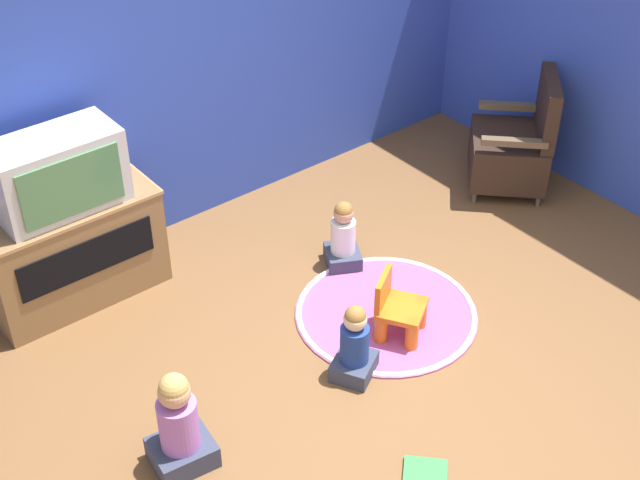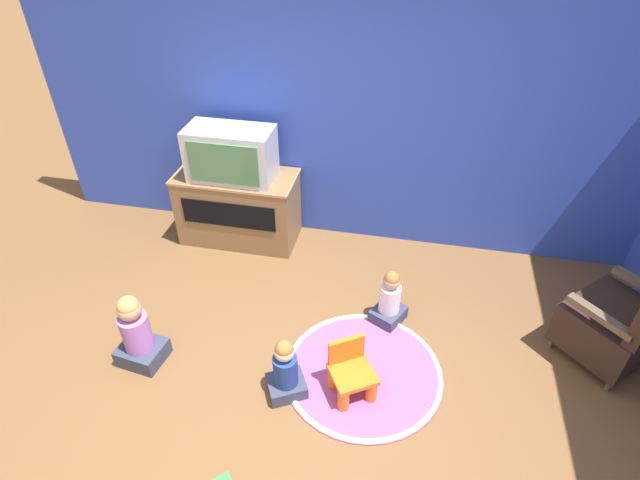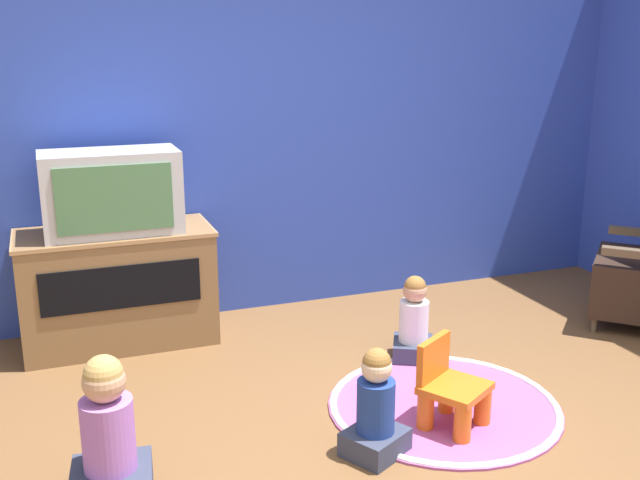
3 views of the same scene
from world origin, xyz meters
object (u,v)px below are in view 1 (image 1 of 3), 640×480
(television, at_px, (57,173))
(book, at_px, (425,472))
(child_watching_center, at_px, (343,238))
(child_watching_left, at_px, (354,346))
(child_watching_right, at_px, (179,426))
(tv_cabinet, at_px, (70,248))
(yellow_kid_chair, at_px, (398,312))
(black_armchair, at_px, (515,147))

(television, distance_m, book, 2.81)
(television, height_order, child_watching_center, television)
(child_watching_left, bearing_deg, child_watching_center, 24.79)
(child_watching_center, height_order, child_watching_right, child_watching_right)
(child_watching_right, bearing_deg, tv_cabinet, 90.14)
(child_watching_left, bearing_deg, tv_cabinet, 89.55)
(child_watching_center, bearing_deg, book, -178.49)
(yellow_kid_chair, bearing_deg, book, -156.84)
(yellow_kid_chair, height_order, child_watching_left, child_watching_left)
(television, xyz_separation_m, book, (0.75, -2.53, -0.95))
(television, bearing_deg, child_watching_right, -97.49)
(tv_cabinet, distance_m, television, 0.59)
(tv_cabinet, distance_m, child_watching_right, 1.70)
(tv_cabinet, distance_m, black_armchair, 3.41)
(television, xyz_separation_m, child_watching_center, (1.59, -0.84, -0.74))
(child_watching_right, bearing_deg, child_watching_center, 31.58)
(black_armchair, distance_m, child_watching_center, 1.70)
(tv_cabinet, distance_m, child_watching_left, 2.00)
(book, bearing_deg, child_watching_right, 4.16)
(yellow_kid_chair, distance_m, child_watching_right, 1.62)
(yellow_kid_chair, xyz_separation_m, child_watching_right, (-1.61, -0.04, 0.10))
(tv_cabinet, height_order, black_armchair, black_armchair)
(tv_cabinet, height_order, book, tv_cabinet)
(child_watching_left, distance_m, book, 0.87)
(black_armchair, xyz_separation_m, yellow_kid_chair, (-1.89, -0.72, -0.18))
(child_watching_left, bearing_deg, television, 90.07)
(black_armchair, bearing_deg, yellow_kid_chair, -23.82)
(tv_cabinet, height_order, television, television)
(tv_cabinet, relative_size, yellow_kid_chair, 2.66)
(television, relative_size, black_armchair, 0.84)
(child_watching_center, bearing_deg, yellow_kid_chair, -166.37)
(black_armchair, distance_m, child_watching_left, 2.48)
(tv_cabinet, xyz_separation_m, book, (0.75, -2.57, -0.36))
(television, relative_size, book, 2.67)
(tv_cabinet, height_order, yellow_kid_chair, tv_cabinet)
(television, xyz_separation_m, child_watching_left, (0.95, -1.71, -0.74))
(tv_cabinet, relative_size, child_watching_right, 1.81)
(yellow_kid_chair, bearing_deg, tv_cabinet, 98.35)
(child_watching_left, distance_m, child_watching_right, 1.16)
(book, bearing_deg, child_watching_center, -69.74)
(television, height_order, yellow_kid_chair, television)
(child_watching_left, relative_size, child_watching_right, 0.81)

